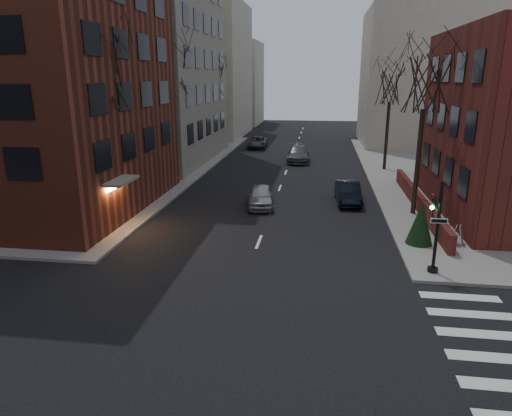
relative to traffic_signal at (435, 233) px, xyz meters
The scene contains 21 objects.
ground 12.15m from the traffic_signal, 131.43° to the right, with size 160.00×160.00×0.00m, color black.
building_left_brick 25.61m from the traffic_signal, 162.24° to the left, with size 15.00×15.00×18.00m, color maroon.
building_left_tan 37.33m from the traffic_signal, 134.92° to the left, with size 18.00×18.00×28.00m, color gray.
low_wall_right 10.18m from the traffic_signal, 82.24° to the left, with size 0.35×16.00×1.00m, color maroon.
building_distant_la 51.89m from the traffic_signal, 116.50° to the left, with size 14.00×16.00×18.00m, color beige.
building_distant_ra 42.05m from the traffic_signal, 80.23° to the left, with size 14.00×14.00×16.00m, color beige.
building_distant_lb 66.59m from the traffic_signal, 108.38° to the left, with size 10.00×12.00×14.00m, color beige.
traffic_signal is the anchor object (origin of this frame).
tree_left_a 18.66m from the traffic_signal, 163.35° to the left, with size 4.18×4.18×10.26m.
tree_left_b 24.87m from the traffic_signal, 134.54° to the left, with size 4.40×4.40×10.80m.
tree_left_c 35.76m from the traffic_signal, 118.36° to the left, with size 3.96×3.96×9.72m.
tree_right_a 10.92m from the traffic_signal, 84.53° to the left, with size 3.96×3.96×9.72m.
tree_right_b 23.71m from the traffic_signal, 87.85° to the left, with size 3.74×3.74×9.18m.
streetlamp_near 20.86m from the traffic_signal, 141.13° to the left, with size 0.36×0.36×6.28m.
streetlamp_far 36.81m from the traffic_signal, 116.06° to the left, with size 0.36×0.36×6.28m.
parked_sedan 11.85m from the traffic_signal, 104.66° to the left, with size 1.52×4.35×1.43m, color black.
car_lane_silver 13.11m from the traffic_signal, 132.00° to the left, with size 1.64×4.08×1.39m, color #97989C.
car_lane_gray 27.49m from the traffic_signal, 105.06° to the left, with size 2.17×5.33×1.55m, color #44454A.
car_lane_far 37.28m from the traffic_signal, 109.59° to the left, with size 2.15×4.67×1.30m, color #46464B.
sandwich_board 4.46m from the traffic_signal, 61.49° to the left, with size 0.42×0.59×0.95m, color silver.
evergreen_shrub 3.59m from the traffic_signal, 87.48° to the left, with size 1.32×1.32×2.20m, color black.
Camera 1 is at (2.99, -10.08, 8.30)m, focal length 32.00 mm.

